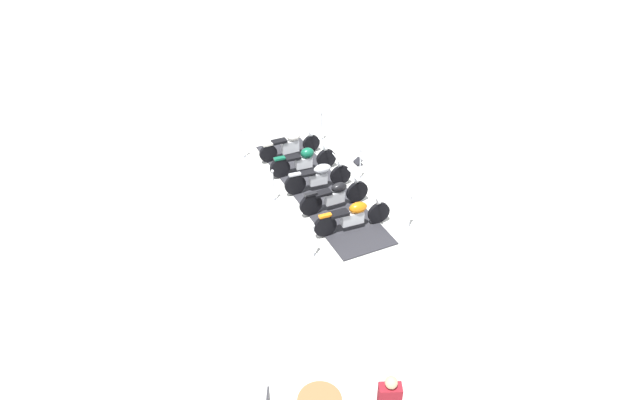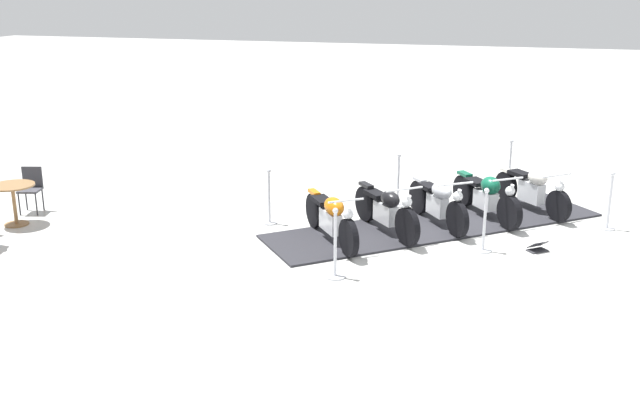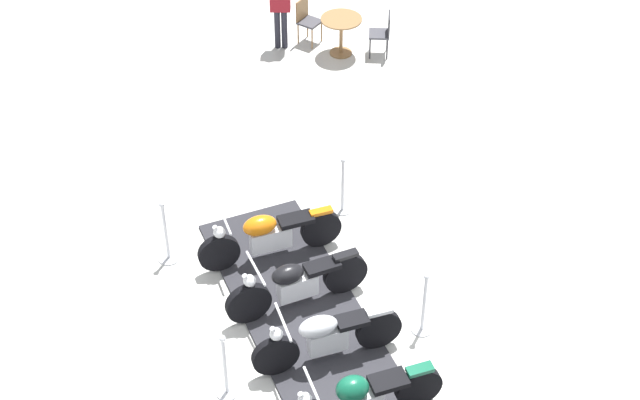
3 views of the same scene
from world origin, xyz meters
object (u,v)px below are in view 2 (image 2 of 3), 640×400
object	(u,v)px
motorcycle_copper	(331,217)
cafe_chair_across_table	(31,186)
motorcycle_chrome	(438,201)
stanchion_right_front	(335,256)
stanchion_left_mid	(398,188)
stanchion_left_rear	(509,174)
stanchion_left_front	(269,204)
stanchion_right_mid	(484,230)
motorcycle_cream	(533,189)
info_placard	(537,248)
motorcycle_forest	(487,195)
stanchion_right_rear	(609,209)
motorcycle_black	(387,209)
cafe_table	(13,195)

from	to	relation	value
motorcycle_copper	cafe_chair_across_table	world-z (taller)	motorcycle_copper
motorcycle_chrome	cafe_chair_across_table	world-z (taller)	motorcycle_chrome
stanchion_right_front	stanchion_left_mid	distance (m)	4.05
stanchion_left_rear	stanchion_left_front	distance (m)	5.63
motorcycle_chrome	stanchion_right_mid	size ratio (longest dim) A/B	1.59
motorcycle_cream	cafe_chair_across_table	size ratio (longest dim) A/B	1.90
info_placard	cafe_chair_across_table	xyz separation A→B (m)	(-0.42, 9.75, 0.47)
stanchion_left_mid	cafe_chair_across_table	xyz separation A→B (m)	(-2.41, 6.97, 0.14)
motorcycle_forest	stanchion_left_rear	distance (m)	2.27
motorcycle_forest	stanchion_right_mid	world-z (taller)	stanchion_right_mid
info_placard	motorcycle_chrome	bearing A→B (deg)	-64.97
stanchion_left_rear	cafe_chair_across_table	world-z (taller)	stanchion_left_rear
motorcycle_forest	stanchion_left_front	size ratio (longest dim) A/B	1.72
stanchion_left_mid	motorcycle_chrome	bearing A→B (deg)	-139.98
stanchion_right_rear	stanchion_right_front	distance (m)	5.63
stanchion_right_front	cafe_chair_across_table	world-z (taller)	stanchion_right_front
motorcycle_black	motorcycle_chrome	distance (m)	1.10
motorcycle_forest	stanchion_right_mid	distance (m)	1.81
cafe_chair_across_table	stanchion_right_front	bearing A→B (deg)	61.85
motorcycle_forest	info_placard	world-z (taller)	motorcycle_forest
motorcycle_black	info_placard	xyz separation A→B (m)	(-0.14, -2.67, -0.43)
motorcycle_forest	stanchion_right_front	world-z (taller)	stanchion_right_front
motorcycle_black	stanchion_right_front	world-z (taller)	stanchion_right_front
stanchion_right_front	info_placard	xyz separation A→B (m)	(2.06, -3.05, -0.30)
stanchion_right_rear	motorcycle_cream	bearing A→B (deg)	63.10
motorcycle_cream	stanchion_right_mid	size ratio (longest dim) A/B	1.53
stanchion_left_mid	info_placard	world-z (taller)	stanchion_left_mid
motorcycle_copper	stanchion_right_mid	distance (m)	2.63
stanchion_left_mid	stanchion_right_mid	bearing A→B (deg)	-139.86
stanchion_left_front	cafe_table	world-z (taller)	stanchion_left_front
stanchion_right_mid	cafe_chair_across_table	size ratio (longest dim) A/B	1.24
cafe_chair_across_table	motorcycle_black	bearing A→B (deg)	80.10
motorcycle_forest	stanchion_left_front	world-z (taller)	stanchion_left_front
motorcycle_chrome	stanchion_right_mid	world-z (taller)	stanchion_right_mid
stanchion_left_mid	stanchion_right_rear	bearing A→B (deg)	-95.86
motorcycle_black	stanchion_right_rear	bearing A→B (deg)	69.25
motorcycle_black	stanchion_right_front	xyz separation A→B (m)	(-2.19, 0.39, -0.13)
motorcycle_chrome	cafe_table	xyz separation A→B (m)	(-2.06, 7.73, 0.09)
stanchion_right_mid	motorcycle_black	bearing A→B (deg)	77.88
motorcycle_chrome	stanchion_left_rear	xyz separation A→B (m)	(2.96, -1.19, -0.14)
motorcycle_black	cafe_chair_across_table	xyz separation A→B (m)	(-0.56, 7.08, 0.04)
stanchion_right_mid	cafe_chair_across_table	xyz separation A→B (m)	(-0.18, 8.85, 0.14)
motorcycle_copper	cafe_table	xyz separation A→B (m)	(-0.63, 6.03, 0.10)
motorcycle_copper	stanchion_left_mid	xyz separation A→B (m)	(2.57, -0.73, -0.11)
stanchion_left_front	motorcycle_chrome	bearing A→B (deg)	-77.91
cafe_chair_across_table	info_placard	bearing A→B (deg)	78.05
stanchion_right_front	stanchion_left_front	xyz separation A→B (m)	(2.23, 1.88, 0.03)
motorcycle_forest	stanchion_left_mid	size ratio (longest dim) A/B	1.67
motorcycle_copper	motorcycle_forest	xyz separation A→B (m)	(2.15, -2.53, -0.02)
motorcycle_cream	stanchion_left_mid	size ratio (longest dim) A/B	1.55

